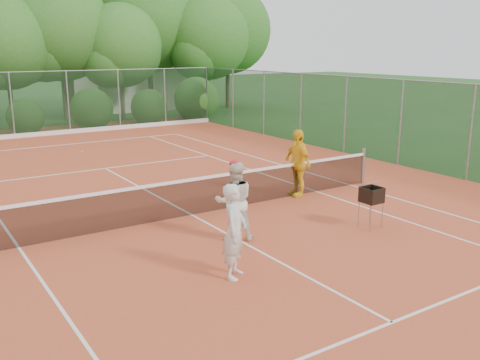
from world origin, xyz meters
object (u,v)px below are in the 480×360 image
Objects in this scene: player_center_grp at (234,201)px; player_white at (235,231)px; player_yellow at (297,163)px; ball_hopper at (372,196)px.

player_white is at bearing -122.45° from player_center_grp.
player_yellow is 3.13m from ball_hopper.
ball_hopper is (4.13, 0.60, -0.11)m from player_white.
player_yellow reaches higher than player_center_grp.
player_center_grp is at bearing 168.97° from ball_hopper.
player_white is 0.99× the size of player_center_grp.
player_yellow is at bearing 31.00° from player_center_grp.
player_center_grp is at bearing 14.13° from player_white.
ball_hopper is (-0.33, -3.10, -0.18)m from player_yellow.
player_yellow is at bearing -3.75° from player_white.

